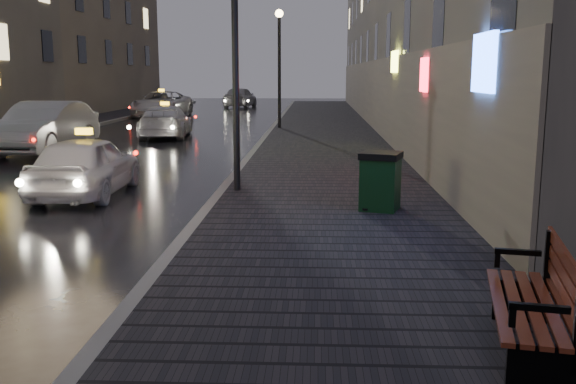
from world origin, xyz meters
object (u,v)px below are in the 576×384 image
at_px(lamp_near, 235,31).
at_px(taxi_mid, 165,121).
at_px(lamp_far, 279,54).
at_px(taxi_far, 162,104).
at_px(bench, 541,302).
at_px(taxi_near, 86,165).
at_px(car_left_mid, 45,127).
at_px(trash_bin, 380,181).
at_px(car_far, 240,97).

distance_m(lamp_near, taxi_mid, 13.79).
relative_size(lamp_far, taxi_far, 0.95).
height_order(bench, taxi_near, taxi_near).
xyz_separation_m(taxi_near, car_left_mid, (-4.08, 7.53, 0.18)).
bearing_deg(lamp_near, trash_bin, -32.96).
xyz_separation_m(car_left_mid, taxi_mid, (2.85, 5.18, -0.18)).
height_order(lamp_far, bench, lamp_far).
bearing_deg(car_left_mid, lamp_near, -43.36).
bearing_deg(lamp_near, taxi_mid, 109.63).
xyz_separation_m(bench, taxi_near, (-7.01, 8.06, 0.03)).
height_order(lamp_near, bench, lamp_near).
height_order(lamp_near, taxi_mid, lamp_near).
bearing_deg(taxi_far, car_left_mid, -83.19).
xyz_separation_m(lamp_near, taxi_far, (-7.72, 25.37, -2.72)).
height_order(trash_bin, taxi_near, taxi_near).
bearing_deg(taxi_near, lamp_near, 178.86).
bearing_deg(bench, lamp_near, 125.99).
relative_size(trash_bin, car_far, 0.23).
relative_size(lamp_far, taxi_mid, 1.15).
xyz_separation_m(lamp_near, car_far, (-4.16, 35.77, -2.70)).
bearing_deg(lamp_far, car_far, 101.88).
bearing_deg(car_far, lamp_far, 108.76).
relative_size(bench, trash_bin, 1.88).
xyz_separation_m(bench, car_far, (-7.87, 43.84, 0.14)).
xyz_separation_m(lamp_far, taxi_near, (-3.30, -16.00, -2.82)).
distance_m(lamp_near, car_far, 36.12).
xyz_separation_m(taxi_far, car_far, (3.56, 10.40, 0.02)).
height_order(taxi_mid, taxi_far, taxi_far).
distance_m(bench, trash_bin, 6.25).
bearing_deg(bench, taxi_far, 120.17).
height_order(trash_bin, taxi_far, taxi_far).
relative_size(taxi_mid, taxi_far, 0.83).
relative_size(lamp_near, taxi_far, 0.95).
bearing_deg(lamp_near, lamp_far, 90.00).
xyz_separation_m(trash_bin, taxi_far, (-10.61, 27.25, 0.07)).
bearing_deg(lamp_far, taxi_far, 129.48).
bearing_deg(taxi_far, taxi_mid, -70.15).
xyz_separation_m(lamp_near, taxi_near, (-3.30, -0.00, -2.82)).
bearing_deg(taxi_mid, taxi_near, 89.87).
relative_size(bench, taxi_near, 0.51).
height_order(lamp_near, taxi_far, lamp_near).
xyz_separation_m(lamp_near, lamp_far, (0.00, 16.00, 0.00)).
height_order(bench, taxi_far, taxi_far).
height_order(lamp_far, taxi_far, lamp_far).
distance_m(bench, taxi_near, 10.68).
distance_m(lamp_far, car_left_mid, 11.54).
xyz_separation_m(lamp_far, car_far, (-4.16, 19.77, -2.70)).
bearing_deg(lamp_far, taxi_mid, -144.05).
bearing_deg(lamp_far, lamp_near, -90.00).
relative_size(taxi_near, taxi_mid, 0.86).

